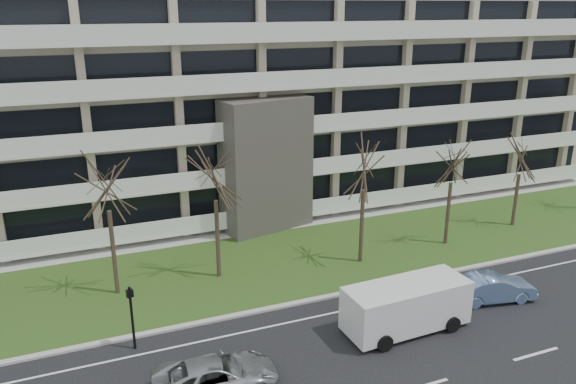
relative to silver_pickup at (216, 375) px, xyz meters
name	(u,v)px	position (x,y,z in m)	size (l,w,h in m)	color
grass_verge	(298,258)	(7.78, 10.10, -0.67)	(90.00, 10.00, 0.06)	#2C4E1A
curb	(334,295)	(7.78, 5.10, -0.64)	(90.00, 0.35, 0.12)	#B2B2AD
sidewalk	(267,227)	(7.78, 15.60, -0.66)	(90.00, 2.00, 0.08)	#B2B2AD
lane_edge_line	(347,310)	(7.78, 3.60, -0.69)	(90.00, 0.12, 0.01)	white
apartment_building	(235,103)	(7.77, 22.42, 6.92)	(60.50, 15.10, 18.75)	#BBAB91
silver_pickup	(216,375)	(0.00, 0.00, 0.00)	(2.32, 5.03, 1.40)	#A9ABB1
blue_sedan	(493,288)	(15.28, 1.68, 0.02)	(1.53, 4.38, 1.44)	#7C9DD8
white_van	(408,302)	(9.59, 1.04, 0.70)	(6.13, 2.69, 2.34)	white
pedestrian_signal	(131,310)	(-2.67, 4.18, 1.27)	(0.32, 0.27, 3.09)	black
tree_2	(105,176)	(-2.86, 9.73, 5.87)	(4.22, 4.22, 8.44)	#382B21
tree_3	(215,169)	(2.71, 9.60, 5.70)	(4.11, 4.11, 8.22)	#382B21
tree_4	(365,160)	(11.11, 8.33, 5.64)	(4.08, 4.08, 8.15)	#382B21
tree_5	(453,158)	(17.54, 8.66, 5.07)	(3.71, 3.71, 7.42)	#382B21
tree_6	(522,154)	(23.88, 9.52, 4.49)	(3.34, 3.34, 6.68)	#382B21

